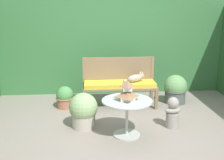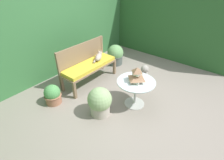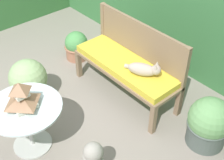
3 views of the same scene
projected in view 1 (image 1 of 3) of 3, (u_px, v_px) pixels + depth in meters
ground at (122, 128)px, 4.59m from camera, size 30.00×30.00×0.00m
foliage_hedge_back at (110, 45)px, 6.76m from camera, size 6.40×1.06×2.09m
garden_bench at (120, 86)px, 5.51m from camera, size 1.44×0.50×0.50m
bench_backrest at (118, 71)px, 5.67m from camera, size 1.44×0.06×0.95m
cat at (136, 78)px, 5.48m from camera, size 0.44×0.29×0.20m
patio_table at (127, 108)px, 4.21m from camera, size 0.76×0.76×0.57m
pagoda_birdhouse at (127, 92)px, 4.15m from camera, size 0.29×0.29×0.30m
garden_bust at (173, 113)px, 4.56m from camera, size 0.28×0.21×0.51m
potted_plant_bench_right at (83, 111)px, 4.55m from camera, size 0.47×0.47×0.58m
potted_plant_table_far at (65, 98)px, 5.50m from camera, size 0.36×0.36×0.43m
potted_plant_hedge_corner at (175, 89)px, 5.76m from camera, size 0.47×0.47×0.59m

